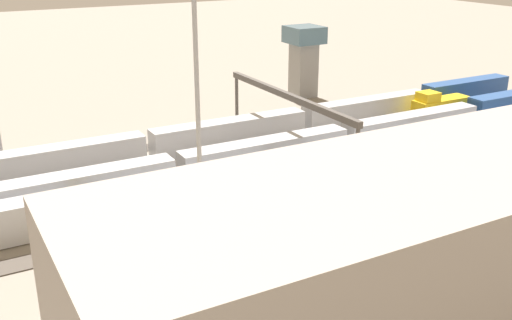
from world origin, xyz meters
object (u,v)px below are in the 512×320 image
at_px(train_on_track_1, 137,148).
at_px(train_on_track_4, 198,184).
at_px(train_on_track_3, 159,174).
at_px(signal_gantry, 288,102).
at_px(maintenance_shed, 392,268).
at_px(light_mast_1, 196,64).
at_px(train_on_track_5, 145,215).
at_px(control_tower, 304,56).
at_px(train_on_track_2, 439,108).

height_order(train_on_track_1, train_on_track_4, train_on_track_1).
relative_size(train_on_track_3, train_on_track_4, 1.16).
distance_m(train_on_track_1, signal_gantry, 20.41).
height_order(train_on_track_1, maintenance_shed, maintenance_shed).
xyz_separation_m(train_on_track_1, light_mast_1, (0.96, 22.42, 14.92)).
bearing_deg(train_on_track_3, signal_gantry, -172.48).
bearing_deg(train_on_track_5, control_tower, -138.32).
distance_m(train_on_track_1, train_on_track_3, 10.03).
distance_m(train_on_track_5, light_mast_1, 15.82).
height_order(train_on_track_2, light_mast_1, light_mast_1).
distance_m(signal_gantry, control_tower, 33.42).
relative_size(train_on_track_5, control_tower, 0.78).
relative_size(train_on_track_1, train_on_track_2, 13.90).
bearing_deg(train_on_track_4, train_on_track_1, -82.68).
height_order(train_on_track_2, control_tower, control_tower).
xyz_separation_m(train_on_track_5, control_tower, (-44.10, -39.27, 5.38)).
bearing_deg(train_on_track_1, train_on_track_5, 73.52).
xyz_separation_m(train_on_track_3, train_on_track_4, (-2.69, 5.00, -0.04)).
xyz_separation_m(train_on_track_5, train_on_track_4, (-7.84, -5.00, -0.14)).
bearing_deg(train_on_track_5, train_on_track_3, -117.27).
xyz_separation_m(train_on_track_3, train_on_track_2, (-49.00, -5.00, 0.10)).
bearing_deg(maintenance_shed, control_tower, -118.68).
relative_size(train_on_track_1, train_on_track_3, 1.00).
height_order(train_on_track_5, train_on_track_2, same).
xyz_separation_m(signal_gantry, control_tower, (-20.02, -26.77, -0.02)).
height_order(train_on_track_5, maintenance_shed, maintenance_shed).
distance_m(train_on_track_4, light_mast_1, 16.95).
xyz_separation_m(train_on_track_4, signal_gantry, (-16.24, -7.50, 5.53)).
bearing_deg(train_on_track_1, train_on_track_4, 97.32).
relative_size(train_on_track_5, maintenance_shed, 0.23).
xyz_separation_m(train_on_track_1, signal_gantry, (-18.17, 7.50, 5.49)).
bearing_deg(control_tower, signal_gantry, 53.21).
bearing_deg(maintenance_shed, train_on_track_2, -138.35).
height_order(train_on_track_2, maintenance_shed, maintenance_shed).
height_order(train_on_track_1, train_on_track_3, same).
distance_m(train_on_track_3, train_on_track_2, 49.26).
xyz_separation_m(train_on_track_4, control_tower, (-36.26, -34.27, 5.51)).
height_order(train_on_track_5, light_mast_1, light_mast_1).
xyz_separation_m(train_on_track_4, maintenance_shed, (-0.88, 30.41, 4.87)).
bearing_deg(control_tower, train_on_track_4, 43.38).
relative_size(signal_gantry, control_tower, 2.34).
relative_size(train_on_track_4, light_mast_1, 4.51).
xyz_separation_m(train_on_track_3, light_mast_1, (0.20, 12.42, 14.92)).
distance_m(train_on_track_5, train_on_track_2, 56.20).
height_order(signal_gantry, control_tower, control_tower).
bearing_deg(train_on_track_1, signal_gantry, 157.57).
distance_m(train_on_track_2, light_mast_1, 54.26).
relative_size(train_on_track_3, light_mast_1, 5.23).
xyz_separation_m(train_on_track_3, control_tower, (-38.95, -29.27, 5.48)).
height_order(signal_gantry, maintenance_shed, maintenance_shed).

